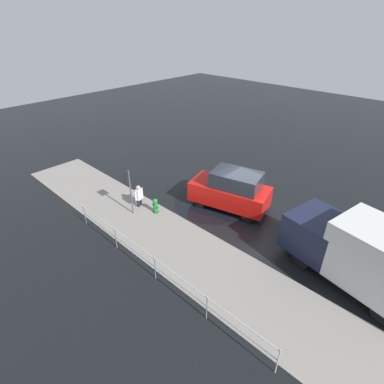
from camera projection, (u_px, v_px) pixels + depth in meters
ground_plane at (244, 211)px, 15.14m from camera, size 60.00×60.00×0.00m
kerb_strip at (187, 252)px, 12.50m from camera, size 24.00×3.20×0.04m
moving_hatchback at (231, 190)px, 14.91m from camera, size 4.20×2.60×2.06m
delivery_truck at (365, 255)px, 10.37m from camera, size 5.68×3.10×2.60m
fire_hydrant at (155, 206)px, 14.83m from camera, size 0.42×0.31×0.80m
pedestrian at (139, 195)px, 15.19m from camera, size 0.30×0.56×1.22m
metal_railing at (155, 264)px, 10.89m from camera, size 10.10×0.04×1.05m
sign_post at (130, 186)px, 14.17m from camera, size 0.07×0.44×2.40m
puddle_patch at (213, 202)px, 15.88m from camera, size 4.12×4.12×0.01m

